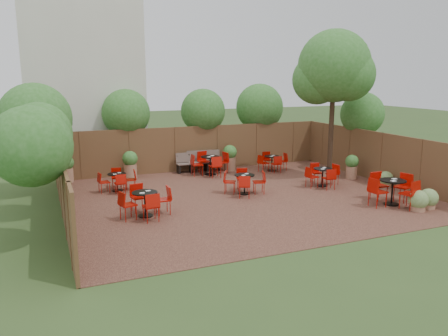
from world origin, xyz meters
name	(u,v)px	position (x,y,z in m)	size (l,w,h in m)	color
ground	(244,197)	(0.00, 0.00, 0.00)	(80.00, 80.00, 0.00)	#354F23
courtyard_paving	(244,197)	(0.00, 0.00, 0.01)	(12.00, 10.00, 0.02)	#341A15
fence_back	(197,148)	(0.00, 5.00, 1.00)	(12.00, 0.08, 2.00)	brown
fence_left	(62,185)	(-6.00, 0.00, 1.00)	(0.08, 10.00, 2.00)	brown
fence_right	(381,158)	(6.00, 0.00, 1.00)	(0.08, 10.00, 2.00)	brown
neighbour_building	(83,80)	(-4.50, 8.00, 4.00)	(5.00, 4.00, 8.00)	beige
overhang_foliage	(166,116)	(-1.89, 3.24, 2.64)	(15.38, 10.40, 2.47)	#2D6520
courtyard_tree	(334,71)	(4.53, 1.36, 4.39)	(2.96, 2.89, 6.00)	black
park_bench_left	(192,162)	(-0.40, 4.62, 0.47)	(1.41, 0.47, 0.87)	brown
park_bench_right	(204,160)	(0.19, 4.63, 0.49)	(1.54, 0.68, 0.92)	brown
bistro_tables	(252,179)	(0.64, 0.70, 0.46)	(9.63, 8.24, 0.96)	black
planters	(187,163)	(-0.89, 3.78, 0.62)	(11.48, 4.40, 1.15)	#96654B
low_shrubs	(411,193)	(4.88, -2.78, 0.33)	(1.83, 3.41, 0.66)	#96654B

